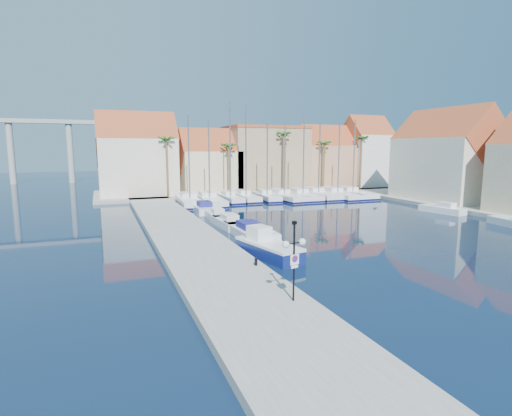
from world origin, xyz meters
The scene contains 34 objects.
ground centered at (0.00, 0.00, 0.00)m, with size 260.00×260.00×0.00m, color black.
quay_west centered at (-9.00, 13.50, 0.25)m, with size 6.00×77.00×0.50m, color gray.
shore_north centered at (10.00, 48.00, 0.25)m, with size 54.00×16.00×0.50m, color gray.
shore_east centered at (32.00, 15.00, 0.25)m, with size 12.00×60.00×0.50m, color gray.
lamp_post centered at (-7.06, -3.90, 3.18)m, with size 1.37×0.56×4.09m.
bollard centered at (-6.60, 2.45, 0.75)m, with size 0.20×0.20×0.50m, color black.
fishing_boat centered at (-4.39, 5.81, 0.72)m, with size 3.36×6.48×2.16m.
motorboat_west_0 centered at (-3.29, 7.94, 0.51)m, with size 2.05×5.13×1.40m.
motorboat_west_1 centered at (-3.30, 13.33, 0.51)m, with size 2.45×7.43×1.40m.
motorboat_west_2 centered at (-3.71, 17.89, 0.51)m, with size 2.18×6.13×1.40m.
motorboat_west_3 centered at (-3.73, 22.04, 0.51)m, with size 1.93×5.38×1.40m.
motorboat_west_4 centered at (-3.63, 28.54, 0.51)m, with size 2.79×7.35×1.40m.
motorboat_east_1 centered at (24.02, 16.49, 0.51)m, with size 2.79×5.80×1.40m.
sailboat_0 centered at (-3.98, 35.69, 0.57)m, with size 3.80×11.83×12.66m.
sailboat_1 centered at (-1.10, 35.61, 0.56)m, with size 3.86×12.13×12.09m.
sailboat_2 centered at (2.27, 36.14, 0.67)m, with size 2.29×8.22×14.73m.
sailboat_3 centered at (4.96, 36.74, 0.63)m, with size 2.60×9.15×14.53m.
sailboat_4 centered at (8.20, 36.03, 0.60)m, with size 2.85×8.76×12.09m.
sailboat_5 centered at (10.88, 35.70, 0.56)m, with size 3.85×11.55×12.18m.
sailboat_6 centered at (14.10, 35.48, 0.58)m, with size 3.43×10.93×12.94m.
sailboat_7 centered at (17.22, 36.06, 0.56)m, with size 3.27×11.79×12.04m.
sailboat_8 centered at (20.21, 35.08, 0.56)m, with size 3.25×11.97×12.75m.
sailboat_9 centered at (23.15, 35.07, 0.56)m, with size 3.83×12.16×12.69m.
building_0 centered at (-10.00, 47.00, 6.52)m, with size 12.30×9.00×13.50m.
building_1 centered at (2.00, 47.00, 5.30)m, with size 10.30×8.00×11.00m.
building_2 centered at (13.00, 48.00, 6.26)m, with size 14.20×10.20×11.50m.
building_3 centered at (25.00, 47.00, 5.86)m, with size 10.30×8.00×12.00m.
building_4 centered at (34.00, 46.00, 6.97)m, with size 8.30×8.00×14.00m.
building_6 centered at (32.00, 24.00, 6.52)m, with size 9.00×14.30×13.50m.
palm_0 centered at (-6.00, 42.00, 9.08)m, with size 2.60×2.60×10.15m.
palm_1 centered at (4.00, 42.00, 8.14)m, with size 2.60×2.60×9.15m.
palm_2 centered at (14.00, 42.00, 10.02)m, with size 2.60×2.60×11.15m.
palm_3 centered at (22.00, 42.00, 8.61)m, with size 2.60×2.60×9.65m.
palm_4 centered at (30.00, 42.00, 9.55)m, with size 2.60×2.60×10.65m.
Camera 1 is at (-15.77, -21.04, 8.12)m, focal length 28.00 mm.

